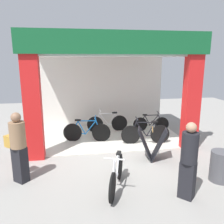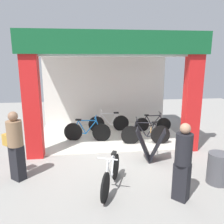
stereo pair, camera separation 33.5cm
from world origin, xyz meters
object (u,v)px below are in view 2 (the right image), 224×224
bicycle_inside_3 (146,134)px  pedestrian_2 (183,161)px  pedestrian_1 (15,145)px  trash_bin (218,168)px  sandwich_board_sign (150,145)px  bicycle_inside_2 (153,124)px  bicycle_inside_1 (87,131)px  bicycle_parked_0 (111,175)px  bicycle_inside_0 (109,123)px

bicycle_inside_3 → pedestrian_2: (-0.10, -3.25, 0.50)m
pedestrian_1 → trash_bin: 4.92m
sandwich_board_sign → trash_bin: bearing=-48.9°
pedestrian_2 → trash_bin: pedestrian_2 is taller
sandwich_board_sign → pedestrian_2: bearing=-86.9°
bicycle_inside_2 → sandwich_board_sign: sandwich_board_sign is taller
bicycle_inside_1 → bicycle_inside_3: size_ratio=0.99×
bicycle_inside_1 → trash_bin: bicycle_inside_1 is taller
bicycle_inside_1 → bicycle_parked_0: 3.27m
sandwich_board_sign → bicycle_inside_0: bearing=107.5°
bicycle_inside_2 → sandwich_board_sign: bearing=-108.2°
bicycle_inside_1 → pedestrian_2: bearing=-63.2°
bicycle_inside_1 → pedestrian_1: pedestrian_1 is taller
bicycle_inside_0 → bicycle_inside_2: size_ratio=1.13×
bicycle_inside_2 → bicycle_inside_3: bearing=-115.8°
pedestrian_1 → bicycle_parked_0: bearing=-17.7°
bicycle_inside_0 → sandwich_board_sign: bearing=-72.5°
bicycle_inside_1 → trash_bin: 4.50m
bicycle_inside_3 → sandwich_board_sign: bearing=-99.2°
bicycle_inside_1 → pedestrian_1: bearing=-124.9°
bicycle_inside_3 → pedestrian_1: pedestrian_1 is taller
bicycle_inside_0 → trash_bin: 4.84m
bicycle_inside_2 → trash_bin: size_ratio=1.95×
bicycle_inside_0 → sandwich_board_sign: 3.03m
bicycle_inside_1 → bicycle_inside_2: bearing=17.0°
bicycle_inside_3 → sandwich_board_sign: sandwich_board_sign is taller
bicycle_inside_0 → bicycle_inside_3: (1.12, -1.61, 0.01)m
bicycle_inside_2 → pedestrian_1: pedestrian_1 is taller
bicycle_inside_3 → pedestrian_2: pedestrian_2 is taller
sandwich_board_sign → pedestrian_2: (0.11, -1.98, 0.40)m
pedestrian_2 → trash_bin: 1.36m
trash_bin → bicycle_inside_2: bearing=95.4°
bicycle_inside_3 → bicycle_parked_0: 3.07m
bicycle_inside_3 → pedestrian_2: 3.29m
sandwich_board_sign → pedestrian_1: size_ratio=0.55×
bicycle_inside_0 → trash_bin: (2.17, -4.33, 0.01)m
bicycle_inside_2 → pedestrian_1: bearing=-143.1°
bicycle_inside_1 → bicycle_inside_3: (2.03, -0.56, 0.00)m
bicycle_inside_2 → bicycle_parked_0: (-2.19, -4.05, 0.03)m
bicycle_inside_1 → pedestrian_2: pedestrian_2 is taller
bicycle_inside_2 → pedestrian_1: 5.59m
bicycle_inside_3 → pedestrian_1: (-3.78, -1.95, 0.53)m
trash_bin → sandwich_board_sign: bearing=131.1°
bicycle_inside_2 → bicycle_parked_0: size_ratio=0.96×
bicycle_inside_2 → pedestrian_2: 4.73m
bicycle_inside_1 → sandwich_board_sign: (1.82, -1.83, 0.10)m
bicycle_inside_0 → trash_bin: bearing=-63.4°
bicycle_inside_3 → trash_bin: 2.92m
bicycle_parked_0 → bicycle_inside_2: bearing=61.6°
bicycle_inside_3 → trash_bin: (1.05, -2.72, 0.00)m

